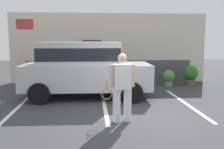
% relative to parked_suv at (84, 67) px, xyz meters
% --- Properties ---
extents(ground_plane, '(40.00, 40.00, 0.00)m').
position_rel_parked_suv_xyz_m(ground_plane, '(1.17, -2.68, -1.15)').
color(ground_plane, '#38383A').
extents(parking_stripe_0, '(0.12, 4.40, 0.01)m').
position_rel_parked_suv_xyz_m(parking_stripe_0, '(-2.06, -1.18, -1.14)').
color(parking_stripe_0, silver).
rests_on(parking_stripe_0, ground_plane).
extents(parking_stripe_1, '(0.12, 4.40, 0.01)m').
position_rel_parked_suv_xyz_m(parking_stripe_1, '(0.69, -1.18, -1.14)').
color(parking_stripe_1, silver).
rests_on(parking_stripe_1, ground_plane).
extents(parking_stripe_2, '(0.12, 4.40, 0.01)m').
position_rel_parked_suv_xyz_m(parking_stripe_2, '(3.43, -1.18, -1.14)').
color(parking_stripe_2, silver).
rests_on(parking_stripe_2, ground_plane).
extents(house_frontage, '(9.62, 0.40, 3.39)m').
position_rel_parked_suv_xyz_m(house_frontage, '(1.16, 3.46, 0.45)').
color(house_frontage, beige).
rests_on(house_frontage, ground_plane).
extents(parked_suv, '(4.64, 2.24, 2.05)m').
position_rel_parked_suv_xyz_m(parked_suv, '(0.00, 0.00, 0.00)').
color(parked_suv, '#B7B7BC').
rests_on(parked_suv, ground_plane).
extents(tennis_player_man, '(0.92, 0.33, 1.79)m').
position_rel_parked_suv_xyz_m(tennis_player_man, '(1.07, -2.94, -0.22)').
color(tennis_player_man, white).
rests_on(tennis_player_man, ground_plane).
extents(potted_plant_by_porch, '(0.56, 0.56, 0.73)m').
position_rel_parked_suv_xyz_m(potted_plant_by_porch, '(3.82, 2.13, -0.74)').
color(potted_plant_by_porch, gray).
rests_on(potted_plant_by_porch, ground_plane).
extents(potted_plant_secondary, '(0.69, 0.69, 0.91)m').
position_rel_parked_suv_xyz_m(potted_plant_secondary, '(4.92, 2.31, -0.64)').
color(potted_plant_secondary, brown).
rests_on(potted_plant_secondary, ground_plane).
extents(flag_pole, '(0.80, 0.07, 3.06)m').
position_rel_parked_suv_xyz_m(flag_pole, '(-2.83, 2.33, 0.97)').
color(flag_pole, silver).
rests_on(flag_pole, ground_plane).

